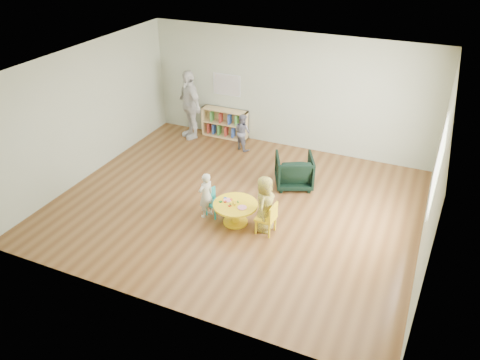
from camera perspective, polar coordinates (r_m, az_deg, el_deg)
The scene contains 11 objects.
room at distance 8.52m, azimuth -0.36°, elevation 7.78°, with size 7.10×7.00×2.80m.
activity_table at distance 8.71m, azimuth -0.56°, elevation -3.64°, with size 0.84×0.84×0.46m.
kid_chair_left at distance 8.97m, azimuth -3.29°, elevation -2.62°, with size 0.36×0.36×0.53m.
kid_chair_right at distance 8.44m, azimuth 3.45°, elevation -4.59°, with size 0.35×0.35×0.62m.
bookshelf at distance 12.13m, azimuth -1.86°, elevation 6.95°, with size 1.20×0.30×0.75m.
alphabet_poster at distance 11.88m, azimuth -1.62°, elevation 11.53°, with size 0.74×0.01×0.54m.
armchair at distance 9.92m, azimuth 6.62°, elevation 1.10°, with size 0.76×0.78×0.71m, color black.
child_left at distance 8.83m, azimuth -4.18°, elevation -1.87°, with size 0.34×0.22×0.93m, color silver.
child_right at distance 8.40m, azimuth 3.02°, elevation -2.96°, with size 0.54×0.35×1.10m, color yellow.
toddler at distance 11.39m, azimuth 0.31°, elevation 5.88°, with size 0.44×0.35×0.91m, color #171A3A.
adult_caretaker at distance 11.98m, azimuth -6.16°, elevation 9.14°, with size 1.03×0.43×1.76m, color silver.
Camera 1 is at (3.23, -7.20, 5.12)m, focal length 35.00 mm.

